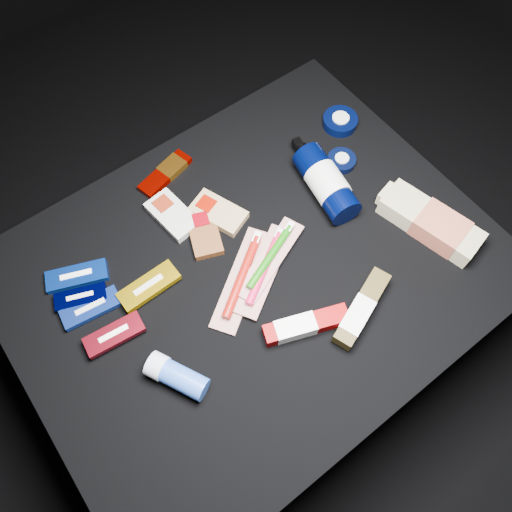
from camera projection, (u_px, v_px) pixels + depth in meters
ground at (254, 328)px, 1.40m from camera, size 3.00×3.00×0.00m
cloth_table at (254, 302)px, 1.22m from camera, size 0.98×0.78×0.40m
luna_bar_0 at (77, 276)px, 1.02m from camera, size 0.13×0.09×0.02m
luna_bar_1 at (91, 308)px, 0.99m from camera, size 0.12×0.06×0.02m
luna_bar_2 at (81, 297)px, 1.00m from camera, size 0.11×0.07×0.01m
luna_bar_3 at (149, 286)px, 1.00m from camera, size 0.13×0.05×0.02m
luna_bar_4 at (114, 335)px, 0.96m from camera, size 0.12×0.06×0.02m
clif_bar_0 at (204, 231)px, 1.07m from camera, size 0.10×0.13×0.02m
clif_bar_1 at (171, 214)px, 1.09m from camera, size 0.08×0.13×0.02m
clif_bar_2 at (217, 211)px, 1.09m from camera, size 0.10×0.13×0.02m
power_bar at (168, 172)px, 1.14m from camera, size 0.14×0.07×0.02m
lotion_bottle at (326, 183)px, 1.09m from camera, size 0.10×0.23×0.07m
cream_tin_upper at (340, 121)px, 1.20m from camera, size 0.08×0.08×0.03m
cream_tin_lower at (341, 161)px, 1.15m from camera, size 0.07×0.07×0.02m
bodywash_bottle at (432, 223)px, 1.06m from camera, size 0.12×0.24×0.05m
deodorant_stick at (176, 376)px, 0.92m from camera, size 0.09×0.12×0.05m
toothbrush_pack_0 at (243, 276)px, 1.02m from camera, size 0.23×0.18×0.03m
toothbrush_pack_1 at (265, 268)px, 1.02m from camera, size 0.21×0.16×0.02m
toothbrush_pack_2 at (271, 257)px, 1.02m from camera, size 0.21×0.12×0.02m
toothpaste_carton_red at (302, 326)px, 0.97m from camera, size 0.17×0.09×0.03m
toothpaste_carton_green at (360, 311)px, 0.97m from camera, size 0.18×0.10×0.03m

